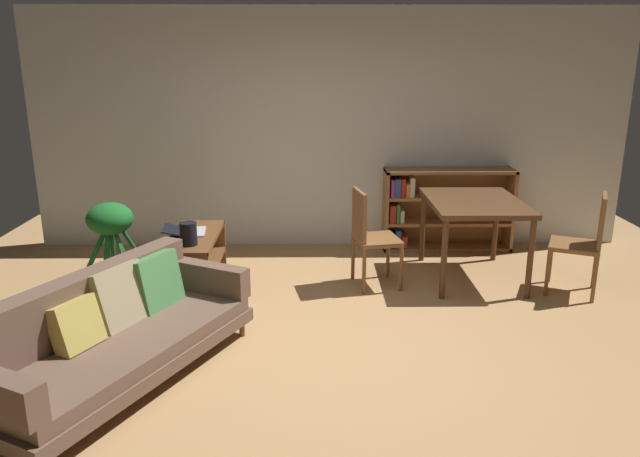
% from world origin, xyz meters
% --- Properties ---
extents(ground_plane, '(8.16, 8.16, 0.00)m').
position_xyz_m(ground_plane, '(0.00, 0.00, 0.00)').
color(ground_plane, tan).
extents(back_wall_panel, '(6.80, 0.10, 2.70)m').
position_xyz_m(back_wall_panel, '(0.00, 2.70, 1.35)').
color(back_wall_panel, silver).
rests_on(back_wall_panel, ground_plane).
extents(fabric_couch, '(1.68, 2.21, 0.74)m').
position_xyz_m(fabric_couch, '(-1.60, -0.42, 0.35)').
color(fabric_couch, brown).
rests_on(fabric_couch, ground_plane).
extents(media_console, '(0.44, 1.08, 0.53)m').
position_xyz_m(media_console, '(-1.34, 1.25, 0.26)').
color(media_console, brown).
rests_on(media_console, ground_plane).
extents(open_laptop, '(0.43, 0.37, 0.06)m').
position_xyz_m(open_laptop, '(-1.42, 1.32, 0.55)').
color(open_laptop, silver).
rests_on(open_laptop, media_console).
extents(desk_speaker, '(0.15, 0.15, 0.21)m').
position_xyz_m(desk_speaker, '(-1.32, 0.94, 0.64)').
color(desk_speaker, black).
rests_on(desk_speaker, media_console).
extents(potted_floor_plant, '(0.45, 0.49, 0.83)m').
position_xyz_m(potted_floor_plant, '(-2.15, 1.35, 0.49)').
color(potted_floor_plant, '#333338').
rests_on(potted_floor_plant, ground_plane).
extents(dining_table, '(0.89, 1.19, 0.81)m').
position_xyz_m(dining_table, '(1.39, 1.50, 0.72)').
color(dining_table, '#56351E').
rests_on(dining_table, ground_plane).
extents(dining_chair_near, '(0.48, 0.51, 0.96)m').
position_xyz_m(dining_chair_near, '(0.34, 1.30, 0.54)').
color(dining_chair_near, brown).
rests_on(dining_chair_near, ground_plane).
extents(dining_chair_far, '(0.58, 0.58, 0.97)m').
position_xyz_m(dining_chair_far, '(2.32, 1.07, 0.54)').
color(dining_chair_far, brown).
rests_on(dining_chair_far, ground_plane).
extents(bookshelf, '(1.47, 0.34, 0.94)m').
position_xyz_m(bookshelf, '(1.26, 2.51, 0.47)').
color(bookshelf, olive).
rests_on(bookshelf, ground_plane).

